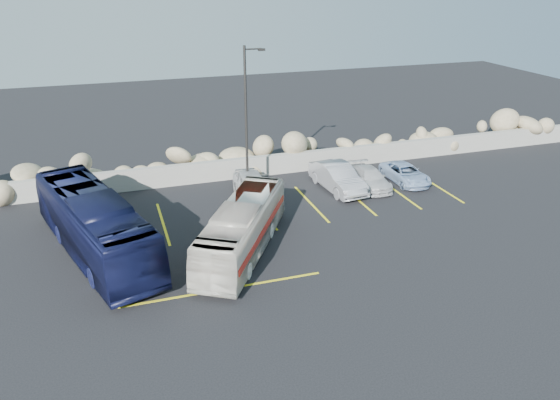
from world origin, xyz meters
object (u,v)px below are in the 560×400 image
object	(u,v)px
car_a	(252,186)
car_c	(370,178)
vintage_bus	(242,228)
lamppost	(247,118)
car_b	(338,177)
car_d	(405,174)
tour_coach	(95,225)

from	to	relation	value
car_a	car_c	world-z (taller)	car_a
vintage_bus	lamppost	bearing A→B (deg)	103.82
car_b	vintage_bus	bearing A→B (deg)	-146.76
car_d	car_c	bearing A→B (deg)	-179.76
car_b	car_c	world-z (taller)	car_b
vintage_bus	car_c	size ratio (longest dim) A/B	2.23
tour_coach	car_d	distance (m)	17.63
car_c	vintage_bus	bearing A→B (deg)	-147.30
vintage_bus	car_d	bearing A→B (deg)	56.61
tour_coach	car_c	world-z (taller)	tour_coach
lamppost	car_b	distance (m)	6.14
lamppost	car_c	bearing A→B (deg)	-10.65
car_b	car_d	size ratio (longest dim) A/B	1.21
lamppost	tour_coach	distance (m)	9.83
tour_coach	car_b	bearing A→B (deg)	-1.79
car_a	car_b	size ratio (longest dim) A/B	0.92
car_a	car_d	distance (m)	9.18
lamppost	car_d	bearing A→B (deg)	-7.62
vintage_bus	car_b	distance (m)	8.80
car_c	car_d	world-z (taller)	car_c
car_a	tour_coach	bearing A→B (deg)	-149.40
vintage_bus	car_a	world-z (taller)	vintage_bus
car_a	car_b	distance (m)	4.93
car_b	car_d	world-z (taller)	car_b
lamppost	vintage_bus	world-z (taller)	lamppost
lamppost	car_d	distance (m)	9.96
lamppost	car_a	size ratio (longest dim) A/B	1.93
lamppost	car_b	xyz separation A→B (m)	(4.88, -1.11, -3.56)
vintage_bus	tour_coach	distance (m)	6.35
lamppost	car_a	bearing A→B (deg)	-92.78
tour_coach	car_d	xyz separation A→B (m)	(17.26, 3.49, -0.89)
car_b	car_d	bearing A→B (deg)	-6.26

